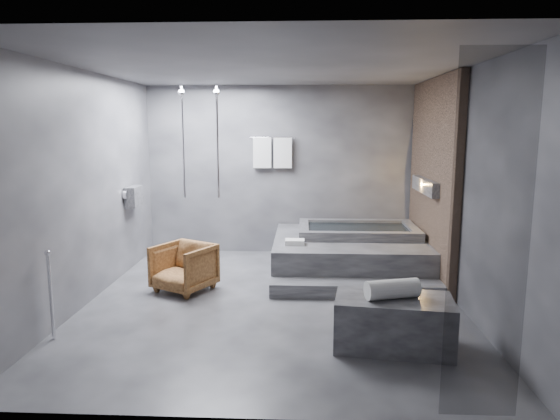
{
  "coord_description": "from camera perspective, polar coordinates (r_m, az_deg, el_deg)",
  "views": [
    {
      "loc": [
        0.37,
        -5.86,
        2.13
      ],
      "look_at": [
        0.08,
        0.3,
        1.1
      ],
      "focal_mm": 32.0,
      "sensor_mm": 36.0,
      "label": 1
    }
  ],
  "objects": [
    {
      "name": "room",
      "position": [
        6.12,
        2.97,
        5.76
      ],
      "size": [
        5.0,
        5.04,
        2.82
      ],
      "color": "#2C2C2F",
      "rests_on": "ground"
    },
    {
      "name": "tub_deck",
      "position": [
        7.58,
        7.82,
        -4.94
      ],
      "size": [
        2.2,
        2.0,
        0.5
      ],
      "primitive_type": "cube",
      "color": "#313133",
      "rests_on": "ground"
    },
    {
      "name": "tub_step",
      "position": [
        6.5,
        8.7,
        -8.9
      ],
      "size": [
        2.2,
        0.36,
        0.18
      ],
      "primitive_type": "cube",
      "color": "#313133",
      "rests_on": "ground"
    },
    {
      "name": "concrete_bench",
      "position": [
        5.08,
        12.81,
        -12.42
      ],
      "size": [
        1.19,
        0.75,
        0.5
      ],
      "primitive_type": "cube",
      "rotation": [
        0.0,
        0.0,
        -0.13
      ],
      "color": "#2F2F32",
      "rests_on": "ground"
    },
    {
      "name": "driftwood_chair",
      "position": [
        6.68,
        -10.93,
        -6.45
      ],
      "size": [
        0.91,
        0.92,
        0.62
      ],
      "primitive_type": "imported",
      "rotation": [
        0.0,
        0.0,
        -0.5
      ],
      "color": "#482912",
      "rests_on": "ground"
    },
    {
      "name": "rolled_towel",
      "position": [
        4.95,
        12.72,
        -8.81
      ],
      "size": [
        0.55,
        0.32,
        0.19
      ],
      "primitive_type": "cylinder",
      "rotation": [
        0.0,
        1.57,
        0.28
      ],
      "color": "silver",
      "rests_on": "concrete_bench"
    },
    {
      "name": "deck_towel",
      "position": [
        6.99,
        1.7,
        -3.68
      ],
      "size": [
        0.27,
        0.2,
        0.07
      ],
      "primitive_type": "cube",
      "rotation": [
        0.0,
        0.0,
        0.01
      ],
      "color": "silver",
      "rests_on": "tub_deck"
    }
  ]
}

